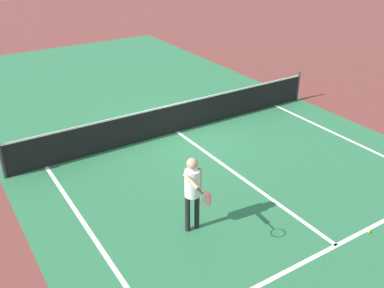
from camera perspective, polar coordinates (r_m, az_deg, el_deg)
ground_plane at (r=13.72m, az=-1.97°, el=1.61°), size 60.00×60.00×0.00m
court_surface_inbounds at (r=13.71m, az=-1.97°, el=1.62°), size 10.62×24.40×0.00m
line_service_near at (r=9.60m, az=18.40°, el=-12.49°), size 8.22×0.10×0.01m
line_center_service at (r=11.40m, az=6.28°, el=-4.24°), size 0.10×6.40×0.01m
net at (r=13.51m, az=-2.00°, el=3.50°), size 10.40×0.09×1.07m
player_near at (r=8.90m, az=0.10°, el=-5.64°), size 0.60×1.21×1.74m
tennis_ball_mid_court at (r=10.15m, az=22.17°, el=-10.58°), size 0.07×0.07×0.07m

